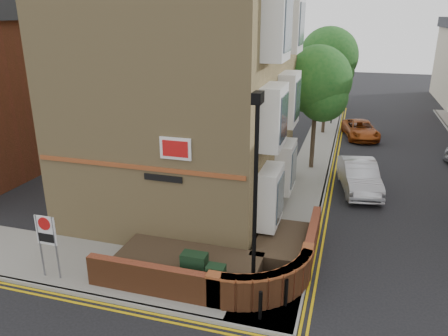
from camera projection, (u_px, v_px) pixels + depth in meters
ground at (189, 318)px, 12.62m from camera, size 120.00×120.00×0.00m
pavement_corner at (109, 269)px, 14.90m from camera, size 13.00×3.00×0.12m
pavement_main at (314, 157)px, 26.50m from camera, size 2.00×32.00×0.12m
kerb_side at (84, 295)px, 13.55m from camera, size 13.00×0.15×0.12m
kerb_main_near at (331, 159)px, 26.23m from camera, size 0.15×32.00×0.12m
yellow_lines_side at (79, 301)px, 13.34m from camera, size 13.00×0.28×0.01m
yellow_lines_main at (335, 160)px, 26.18m from camera, size 0.28×32.00×0.01m
corner_building at (190, 65)px, 18.53m from camera, size 8.95×10.40×13.60m
garden_wall at (215, 272)px, 14.88m from camera, size 6.80×6.00×1.20m
lamppost at (255, 202)px, 12.15m from camera, size 0.25×0.50×6.30m
utility_cabinet_large at (195, 271)px, 13.64m from camera, size 0.80×0.45×1.20m
utility_cabinet_small at (216, 282)px, 13.16m from camera, size 0.55×0.40×1.10m
bollard_near at (260, 305)px, 12.25m from camera, size 0.11×0.11×0.90m
bollard_far at (286, 293)px, 12.81m from camera, size 0.11×0.11×0.90m
zone_sign at (46, 235)px, 13.87m from camera, size 0.72×0.07×2.20m
tree_near at (317, 85)px, 23.19m from camera, size 3.64×3.65×6.70m
tree_mid at (328, 61)px, 30.25m from camera, size 4.03×4.03×7.42m
tree_far at (335, 55)px, 37.56m from camera, size 3.81×3.81×7.00m
traffic_light_assembly at (334, 89)px, 33.61m from camera, size 0.20×0.16×4.20m
silver_car_near at (359, 176)px, 21.47m from camera, size 2.37×4.76×1.50m
red_car_main at (360, 129)px, 30.68m from camera, size 2.91×4.73×1.22m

